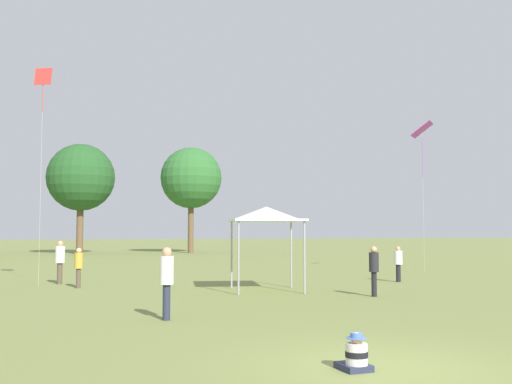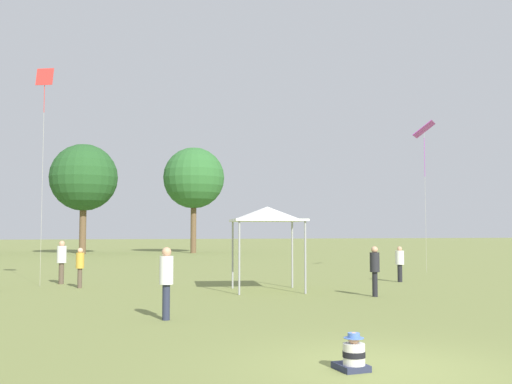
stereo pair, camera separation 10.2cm
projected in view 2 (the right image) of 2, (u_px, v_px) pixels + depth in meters
ground_plane at (384, 368)px, 9.57m from camera, size 300.00×300.00×0.00m
seated_toddler at (353, 355)px, 9.40m from camera, size 0.48×0.58×0.61m
person_standing_1 at (62, 258)px, 24.73m from camera, size 0.53×0.53×1.78m
person_standing_3 at (400, 261)px, 25.74m from camera, size 0.50×0.50×1.53m
person_standing_5 at (80, 264)px, 23.01m from camera, size 0.36×0.36×1.54m
person_standing_6 at (375, 266)px, 20.02m from camera, size 0.44×0.44×1.68m
person_standing_7 at (166, 276)px, 14.78m from camera, size 0.39×0.39×1.79m
canopy_tent at (267, 215)px, 22.02m from camera, size 2.90×2.90×3.09m
kite_2 at (424, 132)px, 32.02m from camera, size 1.59×1.62×8.00m
kite_3 at (45, 86)px, 24.14m from camera, size 0.72×0.42×8.77m
distant_tree_1 at (84, 178)px, 56.89m from camera, size 6.37×6.37×10.45m
distant_tree_2 at (194, 178)px, 59.45m from camera, size 6.07×6.07×10.47m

